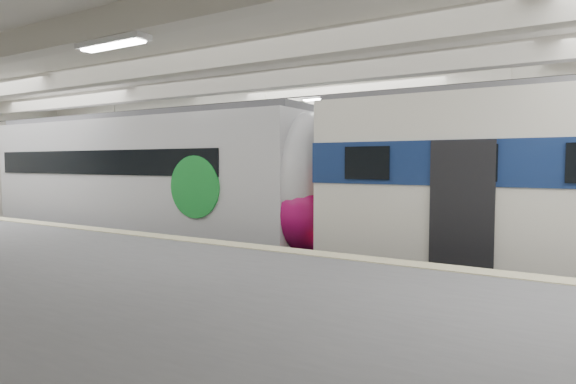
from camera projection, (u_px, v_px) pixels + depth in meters
The scene contains 3 objects.
station_hall at pixel (256, 149), 11.93m from camera, with size 36.00×24.00×5.75m.
modern_emu at pixel (172, 183), 15.86m from camera, with size 14.04×2.90×4.52m.
far_train at pixel (252, 172), 20.88m from camera, with size 15.32×3.28×4.83m.
Camera 1 is at (6.87, -11.58, 2.90)m, focal length 30.00 mm.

